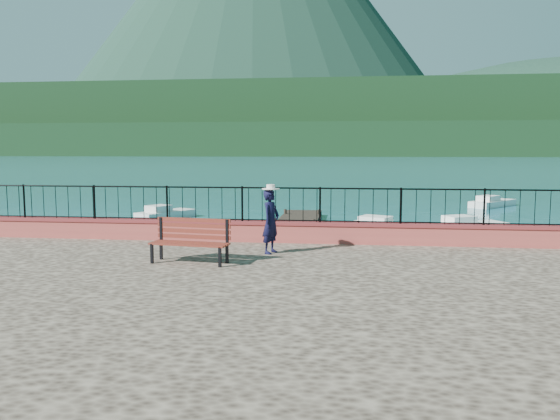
% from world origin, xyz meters
% --- Properties ---
extents(ground, '(2000.00, 2000.00, 0.00)m').
position_xyz_m(ground, '(0.00, 0.00, 0.00)').
color(ground, '#19596B').
rests_on(ground, ground).
extents(parapet, '(28.00, 0.46, 0.58)m').
position_xyz_m(parapet, '(0.00, 3.70, 1.49)').
color(parapet, '#AA453D').
rests_on(parapet, promenade).
extents(railing, '(27.00, 0.05, 0.95)m').
position_xyz_m(railing, '(0.00, 3.70, 2.25)').
color(railing, black).
rests_on(railing, parapet).
extents(dock, '(2.00, 16.00, 0.30)m').
position_xyz_m(dock, '(-2.00, 12.00, 0.15)').
color(dock, '#2D231C').
rests_on(dock, ground).
extents(far_forest, '(900.00, 60.00, 18.00)m').
position_xyz_m(far_forest, '(0.00, 300.00, 9.00)').
color(far_forest, black).
rests_on(far_forest, ground).
extents(foothills, '(900.00, 120.00, 44.00)m').
position_xyz_m(foothills, '(0.00, 360.00, 22.00)').
color(foothills, black).
rests_on(foothills, ground).
extents(volcano, '(560.00, 560.00, 380.00)m').
position_xyz_m(volcano, '(-120.00, 700.00, 190.00)').
color(volcano, '#142D23').
rests_on(volcano, ground).
extents(park_bench, '(1.88, 0.83, 1.01)m').
position_xyz_m(park_bench, '(-3.12, 0.61, 1.50)').
color(park_bench, black).
rests_on(park_bench, promenade).
extents(person, '(0.57, 0.69, 1.61)m').
position_xyz_m(person, '(-1.44, 2.01, 2.01)').
color(person, black).
rests_on(person, promenade).
extents(hat, '(0.44, 0.44, 0.12)m').
position_xyz_m(hat, '(-1.44, 2.01, 2.87)').
color(hat, white).
rests_on(hat, person).
extents(boat_1, '(3.94, 2.90, 0.80)m').
position_xyz_m(boat_1, '(2.25, 13.35, 0.40)').
color(boat_1, white).
rests_on(boat_1, ground).
extents(boat_2, '(3.80, 2.77, 0.80)m').
position_xyz_m(boat_2, '(6.05, 14.45, 0.40)').
color(boat_2, white).
rests_on(boat_2, ground).
extents(boat_3, '(2.84, 3.54, 0.80)m').
position_xyz_m(boat_3, '(-9.48, 17.48, 0.40)').
color(boat_3, silver).
rests_on(boat_3, ground).
extents(boat_5, '(3.67, 3.87, 0.80)m').
position_xyz_m(boat_5, '(10.10, 26.25, 0.40)').
color(boat_5, silver).
rests_on(boat_5, ground).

